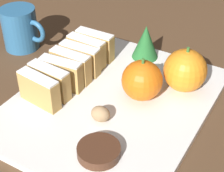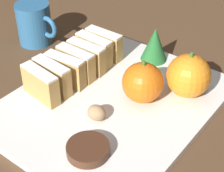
{
  "view_description": "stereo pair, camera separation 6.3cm",
  "coord_description": "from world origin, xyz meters",
  "px_view_note": "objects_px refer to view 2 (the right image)",
  "views": [
    {
      "loc": [
        0.25,
        -0.43,
        0.42
      ],
      "look_at": [
        0.0,
        0.0,
        0.04
      ],
      "focal_mm": 60.0,
      "sensor_mm": 36.0,
      "label": 1
    },
    {
      "loc": [
        0.31,
        -0.4,
        0.42
      ],
      "look_at": [
        0.0,
        0.0,
        0.04
      ],
      "focal_mm": 60.0,
      "sensor_mm": 36.0,
      "label": 2
    }
  ],
  "objects_px": {
    "orange_far": "(189,76)",
    "walnut": "(97,113)",
    "coffee_mug": "(35,24)",
    "orange_near": "(143,83)",
    "chocolate_cookie": "(88,149)"
  },
  "relations": [
    {
      "from": "orange_near",
      "to": "coffee_mug",
      "type": "relative_size",
      "value": 0.75
    },
    {
      "from": "walnut",
      "to": "orange_near",
      "type": "bearing_deg",
      "value": 71.63
    },
    {
      "from": "orange_far",
      "to": "walnut",
      "type": "xyz_separation_m",
      "value": [
        -0.08,
        -0.15,
        -0.03
      ]
    },
    {
      "from": "orange_far",
      "to": "walnut",
      "type": "distance_m",
      "value": 0.17
    },
    {
      "from": "orange_near",
      "to": "orange_far",
      "type": "relative_size",
      "value": 0.93
    },
    {
      "from": "orange_far",
      "to": "chocolate_cookie",
      "type": "xyz_separation_m",
      "value": [
        -0.04,
        -0.21,
        -0.03
      ]
    },
    {
      "from": "chocolate_cookie",
      "to": "orange_far",
      "type": "bearing_deg",
      "value": 78.12
    },
    {
      "from": "chocolate_cookie",
      "to": "coffee_mug",
      "type": "bearing_deg",
      "value": 148.36
    },
    {
      "from": "orange_near",
      "to": "coffee_mug",
      "type": "bearing_deg",
      "value": 172.38
    },
    {
      "from": "orange_far",
      "to": "walnut",
      "type": "relative_size",
      "value": 2.66
    },
    {
      "from": "walnut",
      "to": "coffee_mug",
      "type": "height_order",
      "value": "coffee_mug"
    },
    {
      "from": "orange_near",
      "to": "orange_far",
      "type": "bearing_deg",
      "value": 48.61
    },
    {
      "from": "orange_far",
      "to": "walnut",
      "type": "height_order",
      "value": "orange_far"
    },
    {
      "from": "walnut",
      "to": "coffee_mug",
      "type": "relative_size",
      "value": 0.31
    },
    {
      "from": "orange_near",
      "to": "coffee_mug",
      "type": "xyz_separation_m",
      "value": [
        -0.31,
        0.04,
        -0.0
      ]
    }
  ]
}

